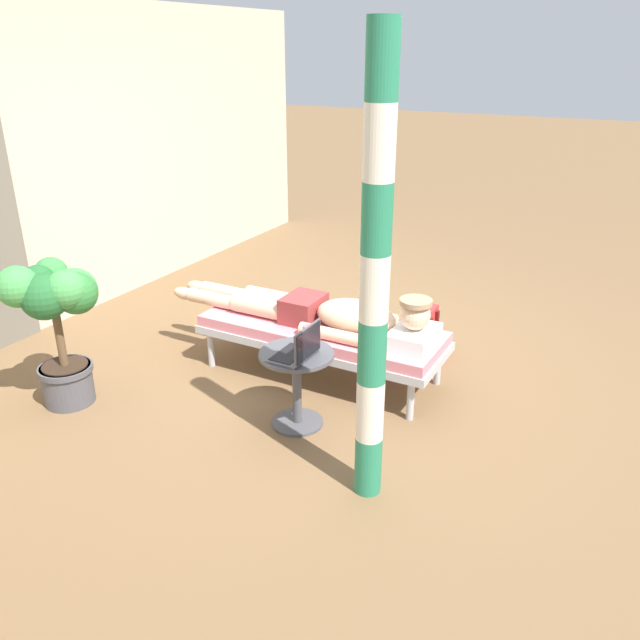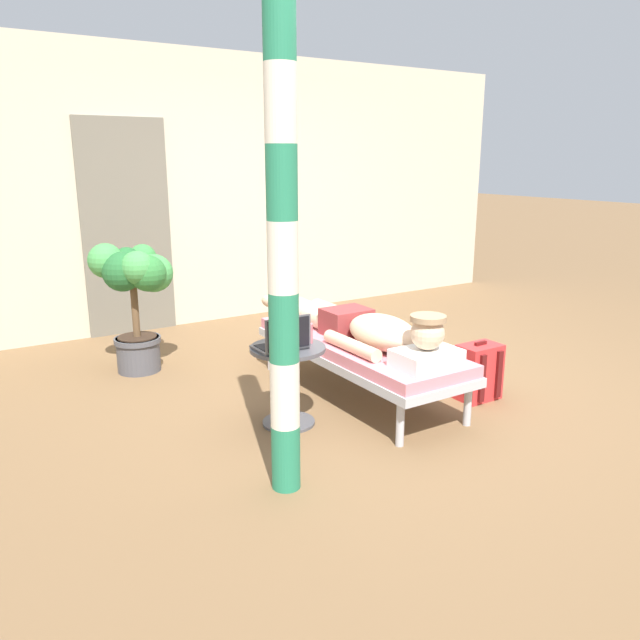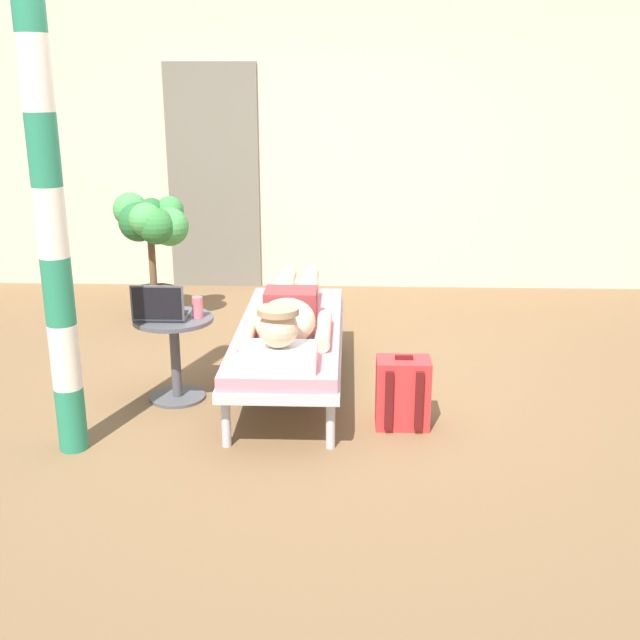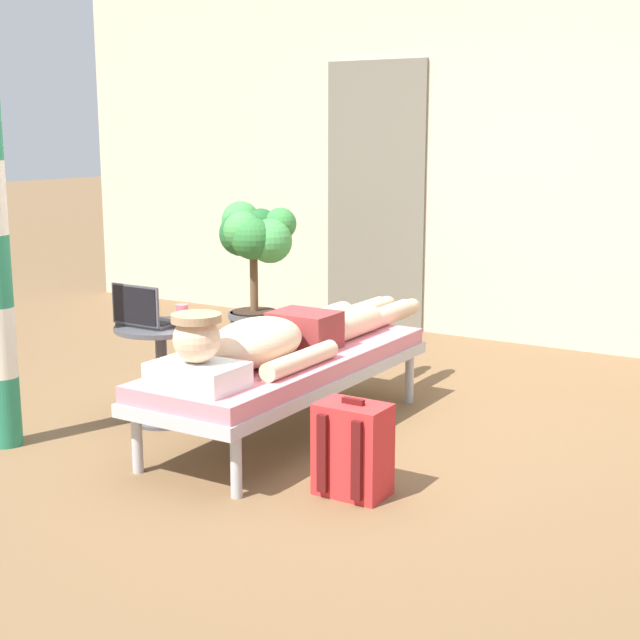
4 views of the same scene
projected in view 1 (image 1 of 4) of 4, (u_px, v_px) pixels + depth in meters
ground_plane at (343, 364)px, 5.05m from camera, size 40.00×40.00×0.00m
house_wall_back at (49, 166)px, 5.52m from camera, size 7.60×0.20×2.70m
lounge_chair at (321, 333)px, 4.75m from camera, size 0.66×1.84×0.42m
person_reclining at (327, 313)px, 4.66m from camera, size 0.53×2.17×0.33m
side_table at (297, 376)px, 4.12m from camera, size 0.48×0.48×0.52m
laptop at (299, 350)px, 3.96m from camera, size 0.31×0.24×0.23m
drink_glass at (308, 335)px, 4.15m from camera, size 0.06×0.06×0.13m
backpack at (419, 332)px, 5.13m from camera, size 0.30×0.26×0.42m
potted_plant at (58, 311)px, 4.25m from camera, size 0.62×0.52×1.04m
porch_post at (374, 288)px, 3.15m from camera, size 0.15×0.15×2.43m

